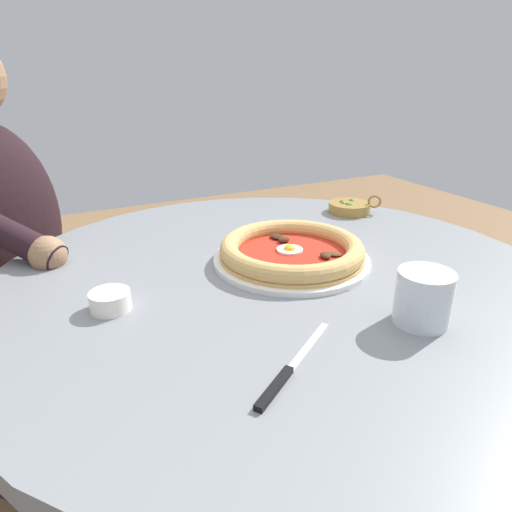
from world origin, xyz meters
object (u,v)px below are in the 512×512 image
(dining_table, at_px, (275,326))
(steak_knife, at_px, (286,374))
(diner_person, at_px, (11,303))
(pizza_on_plate, at_px, (292,252))
(water_glass, at_px, (423,301))
(olive_pan, at_px, (350,207))
(ramekin_capers, at_px, (111,301))

(dining_table, distance_m, steak_knife, 0.31)
(dining_table, bearing_deg, diner_person, 40.44)
(dining_table, distance_m, pizza_on_plate, 0.14)
(pizza_on_plate, bearing_deg, dining_table, 122.27)
(dining_table, bearing_deg, water_glass, -156.55)
(dining_table, relative_size, steak_knife, 5.90)
(steak_knife, distance_m, olive_pan, 0.69)
(dining_table, bearing_deg, ramekin_capers, 90.65)
(dining_table, relative_size, water_glass, 12.87)
(ramekin_capers, height_order, olive_pan, olive_pan)
(pizza_on_plate, height_order, diner_person, diner_person)
(diner_person, bearing_deg, pizza_on_plate, -134.80)
(pizza_on_plate, height_order, ramekin_capers, pizza_on_plate)
(water_glass, height_order, ramekin_capers, water_glass)
(ramekin_capers, bearing_deg, diner_person, 17.72)
(pizza_on_plate, bearing_deg, diner_person, 45.20)
(dining_table, distance_m, olive_pan, 0.44)
(steak_knife, bearing_deg, olive_pan, -43.92)
(dining_table, height_order, olive_pan, olive_pan)
(dining_table, bearing_deg, olive_pan, -55.58)
(pizza_on_plate, bearing_deg, olive_pan, -55.22)
(water_glass, distance_m, olive_pan, 0.54)
(steak_knife, height_order, olive_pan, olive_pan)
(diner_person, bearing_deg, steak_knife, -157.60)
(water_glass, xyz_separation_m, ramekin_capers, (0.24, 0.39, -0.02))
(olive_pan, bearing_deg, diner_person, 69.33)
(pizza_on_plate, relative_size, water_glass, 3.72)
(pizza_on_plate, xyz_separation_m, diner_person, (0.51, 0.52, -0.23))
(dining_table, height_order, steak_knife, steak_knife)
(ramekin_capers, bearing_deg, pizza_on_plate, -84.00)
(dining_table, height_order, water_glass, water_glass)
(water_glass, xyz_separation_m, diner_person, (0.79, 0.57, -0.25))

